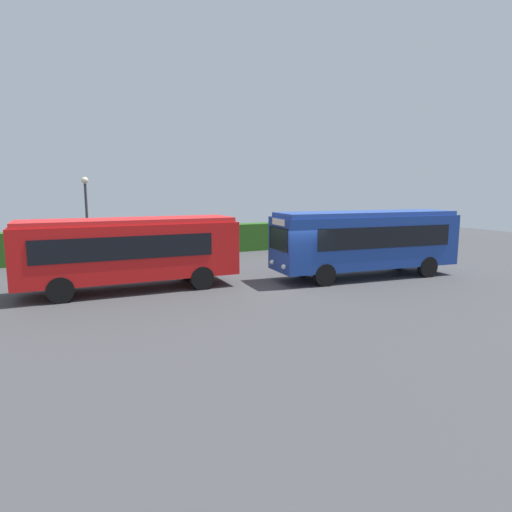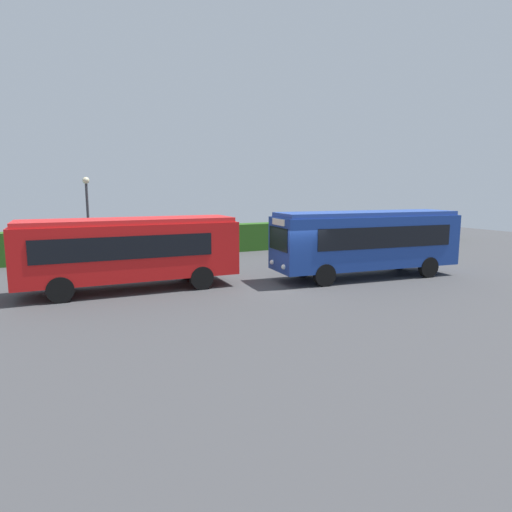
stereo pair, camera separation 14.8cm
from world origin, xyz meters
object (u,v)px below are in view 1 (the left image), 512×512
bus_blue (366,240)px  lamppost (87,210)px  person_center (198,255)px  bus_red (130,249)px  person_left (98,259)px

bus_blue → lamppost: 14.71m
bus_blue → person_center: bearing=-24.2°
lamppost → bus_red: bearing=-80.7°
bus_blue → person_center: size_ratio=5.02×
person_left → lamppost: (-0.06, 3.98, 2.07)m
bus_red → lamppost: (-1.08, 6.66, 1.34)m
bus_red → person_left: (-1.02, 2.67, -0.73)m
bus_red → lamppost: bearing=100.7°
person_center → lamppost: bearing=-92.2°
person_left → lamppost: 4.49m
bus_blue → lamppost: bearing=-31.6°
bus_blue → person_left: size_ratio=4.87×
person_left → bus_red: bearing=-80.2°
person_center → lamppost: (-4.65, 4.76, 2.10)m
person_left → person_center: size_ratio=1.03×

